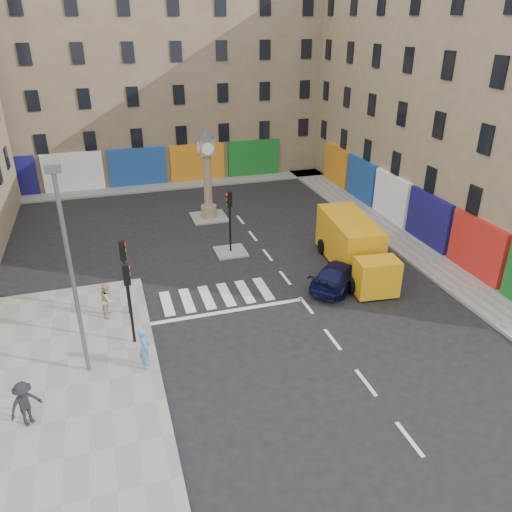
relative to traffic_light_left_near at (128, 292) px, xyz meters
name	(u,v)px	position (x,y,z in m)	size (l,w,h in m)	color
ground	(314,316)	(8.30, -0.20, -2.62)	(120.00, 120.00, 0.00)	black
sidewalk_left	(67,388)	(-2.70, -2.20, -2.55)	(7.00, 16.00, 0.15)	gray
sidewalk_right	(373,220)	(17.00, 9.80, -2.55)	(2.60, 30.00, 0.15)	gray
sidewalk_far	(164,186)	(4.30, 22.00, -2.55)	(32.00, 2.40, 0.15)	gray
island_near	(231,252)	(6.30, 7.80, -2.56)	(1.80, 1.80, 0.12)	gray
island_far	(209,217)	(6.30, 13.80, -2.56)	(2.40, 2.40, 0.12)	gray
building_right	(471,97)	(23.30, 9.80, 5.38)	(10.00, 30.00, 16.00)	#988764
building_far	(147,72)	(4.30, 27.80, 5.88)	(32.00, 10.00, 17.00)	#837657
traffic_light_left_near	(128,292)	(0.00, 0.00, 0.00)	(0.28, 0.22, 3.70)	black
traffic_light_left_far	(124,266)	(0.00, 2.40, 0.00)	(0.28, 0.22, 3.70)	black
traffic_light_island	(230,212)	(6.30, 7.80, -0.03)	(0.28, 0.22, 3.70)	black
lamp_post	(70,265)	(-1.90, -1.40, 2.17)	(0.50, 0.25, 8.30)	#595B60
clock_pillar	(207,169)	(6.30, 13.80, 0.93)	(1.20, 1.20, 6.10)	#988764
navy_sedan	(340,274)	(10.75, 2.21, -1.97)	(1.82, 4.49, 1.30)	black
yellow_van	(353,246)	(12.35, 3.92, -1.30)	(3.11, 7.48, 2.65)	orange
pedestrian_blue	(144,348)	(0.30, -1.84, -1.58)	(0.65, 0.43, 1.79)	#4E87B4
pedestrian_tan	(108,300)	(-0.93, 2.53, -1.65)	(0.80, 0.63, 1.65)	tan
pedestrian_dark	(25,404)	(-3.86, -3.81, -1.62)	(1.10, 0.63, 1.71)	black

